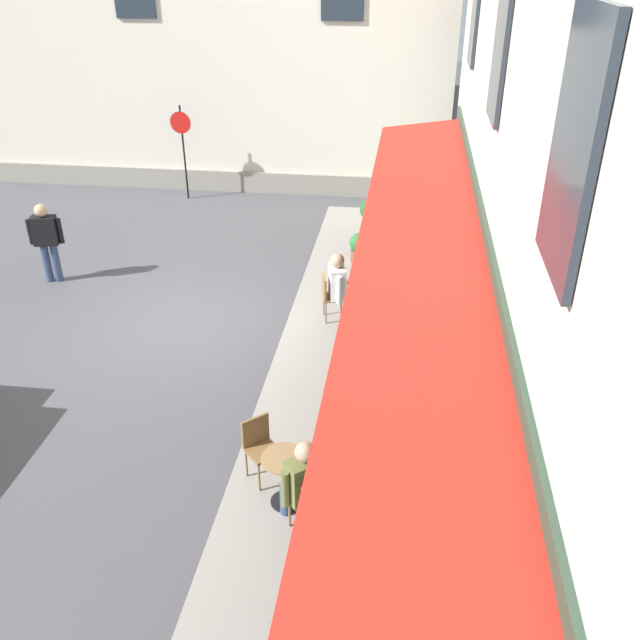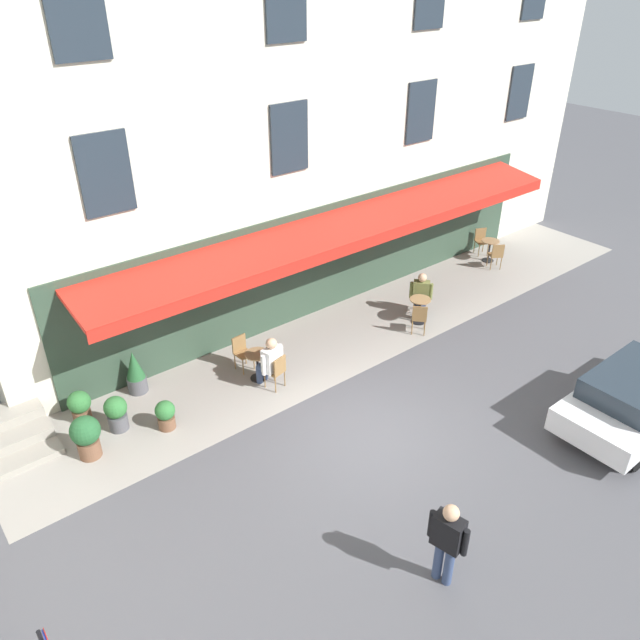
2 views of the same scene
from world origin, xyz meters
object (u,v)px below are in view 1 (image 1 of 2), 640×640
object	(u,v)px
potted_plant_by_steps	(372,214)
cafe_chair_wicker_corner_right	(312,500)
cafe_chair_wicker_corner_left	(396,293)
no_parking_sign	(182,136)
seated_patron_in_white	(341,285)
potted_plant_under_sign	(434,245)
seated_companion_in_olive	(302,480)
walking_pedestrian_in_black	(46,237)
potted_plant_entrance_left	(423,227)
potted_plant_mid_terrace	(359,247)
cafe_chair_wicker_back_row	(329,294)
potted_plant_entrance_right	(389,231)
cafe_table_mid_terrace	(362,295)
cafe_table_near_entrance	(285,473)
cafe_chair_wicker_under_awning	(260,443)

from	to	relation	value
potted_plant_by_steps	cafe_chair_wicker_corner_right	bearing A→B (deg)	179.57
cafe_chair_wicker_corner_left	no_parking_sign	xyz separation A→B (m)	(6.34, 6.12, 1.25)
seated_patron_in_white	potted_plant_by_steps	bearing A→B (deg)	-4.12
seated_patron_in_white	cafe_chair_wicker_corner_right	bearing A→B (deg)	-177.48
potted_plant_by_steps	potted_plant_under_sign	distance (m)	2.27
seated_companion_in_olive	walking_pedestrian_in_black	size ratio (longest dim) A/B	0.76
potted_plant_entrance_left	seated_companion_in_olive	bearing A→B (deg)	171.17
cafe_chair_wicker_corner_left	no_parking_sign	size ratio (longest dim) A/B	0.35
potted_plant_entrance_left	potted_plant_mid_terrace	world-z (taller)	potted_plant_entrance_left
cafe_chair_wicker_back_row	potted_plant_entrance_left	distance (m)	4.50
cafe_chair_wicker_back_row	potted_plant_entrance_left	size ratio (longest dim) A/B	1.20
seated_patron_in_white	no_parking_sign	distance (m)	8.32
potted_plant_entrance_right	seated_patron_in_white	bearing A→B (deg)	167.89
cafe_table_mid_terrace	potted_plant_mid_terrace	size ratio (longest dim) A/B	1.07
no_parking_sign	potted_plant_entrance_left	bearing A→B (deg)	-109.95
cafe_table_near_entrance	seated_companion_in_olive	world-z (taller)	seated_companion_in_olive
cafe_chair_wicker_corner_right	no_parking_sign	bearing A→B (deg)	23.97
seated_patron_in_white	cafe_chair_wicker_corner_left	bearing A→B (deg)	-81.58
cafe_table_near_entrance	cafe_chair_wicker_corner_left	bearing A→B (deg)	-13.14
seated_patron_in_white	no_parking_sign	size ratio (longest dim) A/B	0.52
potted_plant_entrance_left	potted_plant_by_steps	bearing A→B (deg)	76.91
seated_companion_in_olive	no_parking_sign	bearing A→B (deg)	23.69
potted_plant_under_sign	seated_patron_in_white	bearing A→B (deg)	145.98
no_parking_sign	potted_plant_entrance_right	world-z (taller)	no_parking_sign
cafe_chair_wicker_under_awning	potted_plant_by_steps	bearing A→B (deg)	-5.85
seated_patron_in_white	seated_companion_in_olive	xyz separation A→B (m)	(-5.33, -0.10, -0.02)
walking_pedestrian_in_black	no_parking_sign	xyz separation A→B (m)	(5.64, -1.20, 0.79)
cafe_chair_wicker_corner_right	no_parking_sign	xyz separation A→B (m)	(11.99, 5.33, 1.25)
seated_patron_in_white	seated_companion_in_olive	size ratio (longest dim) A/B	1.04
cafe_chair_wicker_corner_right	cafe_chair_wicker_corner_left	xyz separation A→B (m)	(5.64, -0.79, 0.00)
cafe_chair_wicker_corner_right	walking_pedestrian_in_black	xyz separation A→B (m)	(6.35, 6.53, 0.46)
potted_plant_entrance_right	potted_plant_entrance_left	bearing A→B (deg)	-56.60
cafe_table_mid_terrace	potted_plant_under_sign	bearing A→B (deg)	-28.53
cafe_table_near_entrance	cafe_table_mid_terrace	bearing A→B (deg)	-6.43
no_parking_sign	potted_plant_under_sign	xyz separation A→B (m)	(-3.85, -6.87, -1.25)
cafe_chair_wicker_under_awning	potted_plant_under_sign	xyz separation A→B (m)	(7.19, -2.39, -0.00)
cafe_chair_wicker_under_awning	cafe_chair_wicker_corner_left	size ratio (longest dim) A/B	1.00
walking_pedestrian_in_black	potted_plant_entrance_right	size ratio (longest dim) A/B	2.04
cafe_chair_wicker_under_awning	seated_companion_in_olive	bearing A→B (deg)	-138.17
cafe_chair_wicker_back_row	cafe_chair_wicker_corner_left	distance (m)	1.26
cafe_chair_wicker_back_row	seated_patron_in_white	world-z (taller)	seated_patron_in_white
seated_companion_in_olive	cafe_chair_wicker_corner_left	bearing A→B (deg)	-9.65
walking_pedestrian_in_black	potted_plant_entrance_right	xyz separation A→B (m)	(2.70, -7.06, -0.55)
cafe_table_mid_terrace	cafe_chair_wicker_back_row	distance (m)	0.63
cafe_chair_wicker_corner_right	cafe_chair_wicker_under_awning	bearing A→B (deg)	41.70
cafe_chair_wicker_under_awning	cafe_table_mid_terrace	bearing A→B (deg)	-12.17
cafe_chair_wicker_back_row	potted_plant_by_steps	world-z (taller)	potted_plant_by_steps
cafe_table_near_entrance	cafe_chair_wicker_back_row	bearing A→B (deg)	0.43
cafe_chair_wicker_back_row	seated_patron_in_white	size ratio (longest dim) A/B	0.67
cafe_table_near_entrance	cafe_chair_wicker_under_awning	xyz separation A→B (m)	(0.47, 0.43, 0.06)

